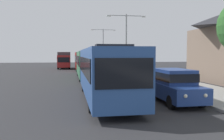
# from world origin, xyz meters

# --- Properties ---
(bus_lead) EXTENTS (2.58, 11.46, 3.21)m
(bus_lead) POSITION_xyz_m (-1.30, 12.45, 1.69)
(bus_lead) COLOR #284C8C
(bus_lead) RESTS_ON ground_plane
(bus_second_in_line) EXTENTS (2.58, 12.09, 3.21)m
(bus_second_in_line) POSITION_xyz_m (-1.30, 25.64, 1.69)
(bus_second_in_line) COLOR #33724C
(bus_second_in_line) RESTS_ON ground_plane
(bus_middle) EXTENTS (2.58, 10.76, 3.21)m
(bus_middle) POSITION_xyz_m (-1.30, 39.65, 1.69)
(bus_middle) COLOR maroon
(bus_middle) RESTS_ON ground_plane
(white_suv) EXTENTS (1.86, 4.82, 1.90)m
(white_suv) POSITION_xyz_m (2.40, 10.51, 1.03)
(white_suv) COLOR navy
(white_suv) RESTS_ON ground_plane
(box_truck_oncoming) EXTENTS (2.35, 7.06, 3.15)m
(box_truck_oncoming) POSITION_xyz_m (-4.60, 45.10, 1.70)
(box_truck_oncoming) COLOR maroon
(box_truck_oncoming) RESTS_ON ground_plane
(streetlamp_mid) EXTENTS (5.34, 0.28, 7.98)m
(streetlamp_mid) POSITION_xyz_m (4.10, 29.87, 5.02)
(streetlamp_mid) COLOR gray
(streetlamp_mid) RESTS_ON sidewalk
(streetlamp_far) EXTENTS (5.65, 0.28, 8.44)m
(streetlamp_far) POSITION_xyz_m (4.10, 53.54, 5.29)
(streetlamp_far) COLOR gray
(streetlamp_far) RESTS_ON sidewalk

